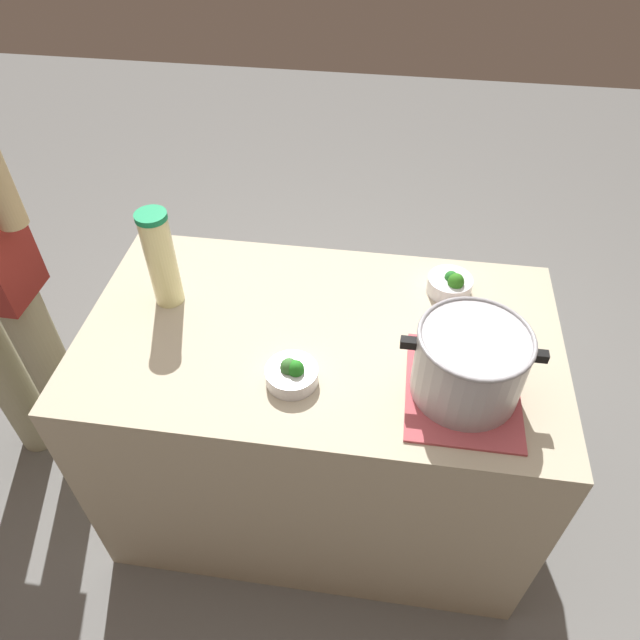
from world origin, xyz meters
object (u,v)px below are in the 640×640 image
lemonade_pitcher (161,259)px  broccoli_bowl_center (450,284)px  cooking_pot (470,362)px  broccoli_bowl_front (292,374)px

lemonade_pitcher → broccoli_bowl_center: (-0.83, -0.15, -0.12)m
cooking_pot → lemonade_pitcher: size_ratio=1.14×
cooking_pot → broccoli_bowl_front: cooking_pot is taller
cooking_pot → lemonade_pitcher: lemonade_pitcher is taller
lemonade_pitcher → broccoli_bowl_front: (-0.42, 0.26, -0.13)m
cooking_pot → broccoli_bowl_front: 0.45m
lemonade_pitcher → cooking_pot: bearing=164.9°
cooking_pot → broccoli_bowl_front: size_ratio=2.54×
lemonade_pitcher → broccoli_bowl_center: lemonade_pitcher is taller
cooking_pot → broccoli_bowl_front: bearing=3.8°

